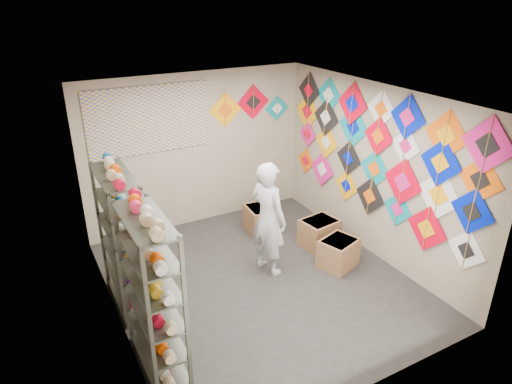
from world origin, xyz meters
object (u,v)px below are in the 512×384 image
shelf_rack_front (153,295)px  carton_a (338,253)px  shelf_rack_back (123,241)px  carton_b (319,233)px  carton_c (261,219)px  shopkeeper (268,219)px

shelf_rack_front → carton_a: bearing=11.9°
shelf_rack_back → carton_b: 3.23m
carton_a → carton_b: bearing=62.6°
shelf_rack_back → carton_c: shelf_rack_back is taller
shopkeeper → carton_b: bearing=-96.3°
carton_a → carton_c: carton_c is taller
shelf_rack_front → carton_b: shelf_rack_front is taller
shopkeeper → carton_a: shopkeeper is taller
carton_c → shelf_rack_front: bearing=-134.7°
shelf_rack_front → carton_c: shelf_rack_front is taller
shelf_rack_front → carton_a: size_ratio=3.50×
shopkeeper → carton_a: (1.00, -0.43, -0.65)m
shelf_rack_front → carton_a: (3.04, 0.64, -0.72)m
shelf_rack_back → carton_a: shelf_rack_back is taller
shelf_rack_front → carton_a: 3.19m
shopkeeper → carton_a: size_ratio=3.22×
carton_c → carton_b: bearing=-50.6°
shelf_rack_front → shopkeeper: bearing=27.8°
shopkeeper → carton_b: 1.30m
shelf_rack_front → carton_b: bearing=22.2°
shelf_rack_front → carton_b: (3.15, 1.29, -0.72)m
shelf_rack_back → carton_a: (3.04, -0.66, -0.72)m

